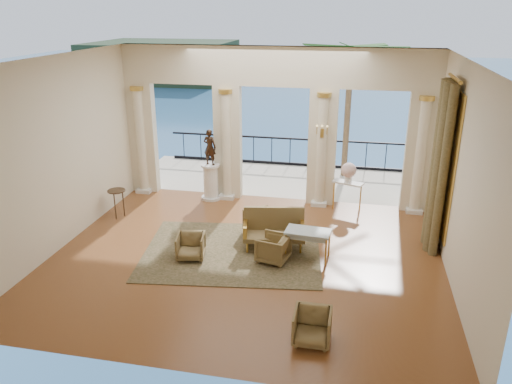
% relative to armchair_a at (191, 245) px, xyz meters
% --- Properties ---
extents(floor, '(9.00, 9.00, 0.00)m').
position_rel_armchair_a_xyz_m(floor, '(1.24, 0.27, -0.32)').
color(floor, '#4E2711').
rests_on(floor, ground).
extents(room_walls, '(9.00, 9.00, 9.00)m').
position_rel_armchair_a_xyz_m(room_walls, '(1.24, -0.85, 2.56)').
color(room_walls, white).
rests_on(room_walls, ground).
extents(arcade, '(9.00, 0.56, 4.50)m').
position_rel_armchair_a_xyz_m(arcade, '(1.24, 4.09, 2.26)').
color(arcade, beige).
rests_on(arcade, ground).
extents(terrace, '(10.00, 3.60, 0.10)m').
position_rel_armchair_a_xyz_m(terrace, '(1.24, 6.07, -0.37)').
color(terrace, '#C0B59D').
rests_on(terrace, ground).
extents(balustrade, '(9.00, 0.06, 1.03)m').
position_rel_armchair_a_xyz_m(balustrade, '(1.24, 7.67, 0.09)').
color(balustrade, black).
rests_on(balustrade, terrace).
extents(palm_tree, '(2.00, 2.00, 4.50)m').
position_rel_armchair_a_xyz_m(palm_tree, '(3.24, 6.87, 3.77)').
color(palm_tree, '#4C3823').
rests_on(palm_tree, terrace).
extents(headland, '(22.00, 18.00, 6.00)m').
position_rel_armchair_a_xyz_m(headland, '(-28.76, 70.27, -3.32)').
color(headland, black).
rests_on(headland, sea).
extents(sea, '(160.00, 160.00, 0.00)m').
position_rel_armchair_a_xyz_m(sea, '(1.24, 60.27, -6.32)').
color(sea, '#235188').
rests_on(sea, ground).
extents(curtain, '(0.33, 1.40, 4.09)m').
position_rel_armchair_a_xyz_m(curtain, '(5.53, 1.77, 1.70)').
color(curtain, brown).
rests_on(curtain, ground).
extents(window_frame, '(0.04, 1.60, 3.40)m').
position_rel_armchair_a_xyz_m(window_frame, '(5.71, 1.77, 1.78)').
color(window_frame, gold).
rests_on(window_frame, room_walls).
extents(wall_sconce, '(0.30, 0.11, 0.33)m').
position_rel_armchair_a_xyz_m(wall_sconce, '(2.64, 3.77, 1.90)').
color(wall_sconce, gold).
rests_on(wall_sconce, arcade).
extents(rug, '(4.54, 3.75, 0.02)m').
position_rel_armchair_a_xyz_m(rug, '(0.86, 0.48, -0.31)').
color(rug, '#262E14').
rests_on(rug, ground).
extents(armchair_a, '(0.72, 0.69, 0.65)m').
position_rel_armchair_a_xyz_m(armchair_a, '(0.00, 0.00, 0.00)').
color(armchair_a, '#433219').
rests_on(armchair_a, ground).
extents(armchair_b, '(0.65, 0.61, 0.66)m').
position_rel_armchair_a_xyz_m(armchair_b, '(3.06, -2.53, 0.01)').
color(armchair_b, '#433219').
rests_on(armchair_b, ground).
extents(armchair_c, '(0.75, 0.79, 0.69)m').
position_rel_armchair_a_xyz_m(armchair_c, '(1.89, 0.25, 0.02)').
color(armchair_c, '#433219').
rests_on(armchair_c, ground).
extents(armchair_d, '(0.97, 0.98, 0.74)m').
position_rel_armchair_a_xyz_m(armchair_d, '(1.37, 1.54, 0.05)').
color(armchair_d, '#433219').
rests_on(armchair_d, ground).
extents(settee, '(1.56, 0.87, 0.97)m').
position_rel_armchair_a_xyz_m(settee, '(1.79, 0.95, 0.16)').
color(settee, '#433219').
rests_on(settee, ground).
extents(game_table, '(1.07, 0.65, 0.70)m').
position_rel_armchair_a_xyz_m(game_table, '(2.65, 0.53, 0.31)').
color(game_table, '#98B0BB').
rests_on(game_table, ground).
extents(pedestal, '(0.60, 0.60, 1.09)m').
position_rel_armchair_a_xyz_m(pedestal, '(-0.62, 3.77, 0.20)').
color(pedestal, silver).
rests_on(pedestal, ground).
extents(statue, '(0.43, 0.32, 1.07)m').
position_rel_armchair_a_xyz_m(statue, '(-0.62, 3.77, 1.31)').
color(statue, black).
rests_on(statue, pedestal).
extents(console_table, '(0.92, 0.60, 0.81)m').
position_rel_armchair_a_xyz_m(console_table, '(3.44, 3.82, 0.35)').
color(console_table, silver).
rests_on(console_table, ground).
extents(urn, '(0.43, 0.43, 0.57)m').
position_rel_armchair_a_xyz_m(urn, '(3.44, 3.82, 0.81)').
color(urn, white).
rests_on(urn, console_table).
extents(side_table, '(0.49, 0.49, 0.79)m').
position_rel_armchair_a_xyz_m(side_table, '(-2.76, 1.90, 0.36)').
color(side_table, black).
rests_on(side_table, ground).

